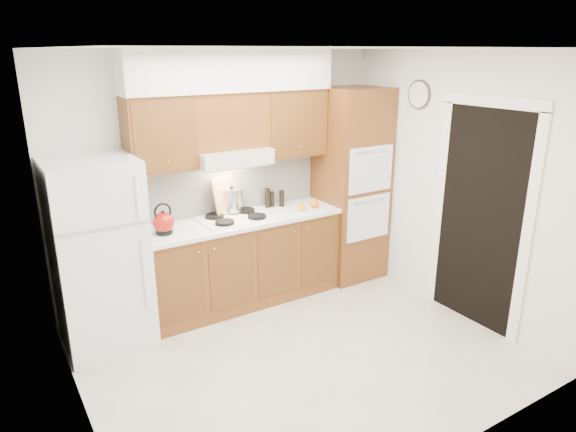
% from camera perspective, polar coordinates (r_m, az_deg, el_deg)
% --- Properties ---
extents(floor, '(3.60, 3.60, 0.00)m').
position_cam_1_polar(floor, '(4.75, 1.59, -15.06)').
color(floor, beige).
rests_on(floor, ground).
extents(ceiling, '(3.60, 3.60, 0.00)m').
position_cam_1_polar(ceiling, '(3.98, 1.93, 18.15)').
color(ceiling, white).
rests_on(ceiling, wall_back).
extents(wall_back, '(3.60, 0.02, 2.60)m').
position_cam_1_polar(wall_back, '(5.45, -7.07, 4.17)').
color(wall_back, white).
rests_on(wall_back, floor).
extents(wall_left, '(0.02, 3.00, 2.60)m').
position_cam_1_polar(wall_left, '(3.57, -23.13, -4.68)').
color(wall_left, white).
rests_on(wall_left, floor).
extents(wall_right, '(0.02, 3.00, 2.60)m').
position_cam_1_polar(wall_right, '(5.36, 17.99, 3.19)').
color(wall_right, white).
rests_on(wall_right, floor).
extents(fridge, '(0.75, 0.72, 1.72)m').
position_cam_1_polar(fridge, '(4.84, -20.23, -4.12)').
color(fridge, white).
rests_on(fridge, floor).
extents(base_cabinets, '(2.11, 0.60, 0.90)m').
position_cam_1_polar(base_cabinets, '(5.47, -5.15, -5.11)').
color(base_cabinets, brown).
rests_on(base_cabinets, floor).
extents(countertop, '(2.13, 0.62, 0.04)m').
position_cam_1_polar(countertop, '(5.29, -5.24, -0.46)').
color(countertop, white).
rests_on(countertop, base_cabinets).
extents(backsplash, '(2.11, 0.03, 0.56)m').
position_cam_1_polar(backsplash, '(5.46, -6.74, 3.35)').
color(backsplash, white).
rests_on(backsplash, countertop).
extents(oven_cabinet, '(0.70, 0.65, 2.20)m').
position_cam_1_polar(oven_cabinet, '(5.97, 6.97, 3.42)').
color(oven_cabinet, brown).
rests_on(oven_cabinet, floor).
extents(upper_cab_left, '(0.63, 0.33, 0.70)m').
position_cam_1_polar(upper_cab_left, '(4.93, -14.10, 8.85)').
color(upper_cab_left, brown).
rests_on(upper_cab_left, wall_back).
extents(upper_cab_right, '(0.73, 0.33, 0.70)m').
position_cam_1_polar(upper_cab_right, '(5.54, 0.26, 10.32)').
color(upper_cab_right, brown).
rests_on(upper_cab_right, wall_back).
extents(range_hood, '(0.75, 0.45, 0.15)m').
position_cam_1_polar(range_hood, '(5.18, -6.37, 6.59)').
color(range_hood, silver).
rests_on(range_hood, wall_back).
extents(upper_cab_over_hood, '(0.75, 0.33, 0.55)m').
position_cam_1_polar(upper_cab_over_hood, '(5.17, -6.80, 10.50)').
color(upper_cab_over_hood, brown).
rests_on(upper_cab_over_hood, range_hood).
extents(soffit, '(2.13, 0.36, 0.40)m').
position_cam_1_polar(soffit, '(5.14, -6.41, 15.78)').
color(soffit, silver).
rests_on(soffit, wall_back).
extents(cooktop, '(0.74, 0.50, 0.01)m').
position_cam_1_polar(cooktop, '(5.28, -5.83, -0.23)').
color(cooktop, white).
rests_on(cooktop, countertop).
extents(doorway, '(0.02, 0.90, 2.10)m').
position_cam_1_polar(doorway, '(5.21, 20.54, -0.36)').
color(doorway, black).
rests_on(doorway, floor).
extents(wall_clock, '(0.02, 0.30, 0.30)m').
position_cam_1_polar(wall_clock, '(5.58, 14.36, 12.94)').
color(wall_clock, '#3F3833').
rests_on(wall_clock, wall_right).
extents(kettle, '(0.26, 0.26, 0.20)m').
position_cam_1_polar(kettle, '(4.93, -13.67, -0.75)').
color(kettle, '#98150B').
rests_on(kettle, countertop).
extents(cutting_board, '(0.34, 0.23, 0.43)m').
position_cam_1_polar(cutting_board, '(5.37, -6.95, 2.20)').
color(cutting_board, tan).
rests_on(cutting_board, countertop).
extents(stock_pot, '(0.23, 0.23, 0.23)m').
position_cam_1_polar(stock_pot, '(5.42, -6.24, 1.80)').
color(stock_pot, '#B3B4B8').
rests_on(stock_pot, cooktop).
extents(condiment_a, '(0.06, 0.06, 0.22)m').
position_cam_1_polar(condiment_a, '(5.61, -2.29, 2.02)').
color(condiment_a, black).
rests_on(condiment_a, countertop).
extents(condiment_b, '(0.06, 0.06, 0.18)m').
position_cam_1_polar(condiment_b, '(5.65, -0.71, 1.99)').
color(condiment_b, black).
rests_on(condiment_b, countertop).
extents(condiment_c, '(0.06, 0.06, 0.17)m').
position_cam_1_polar(condiment_c, '(5.65, -1.83, 1.90)').
color(condiment_c, black).
rests_on(condiment_c, countertop).
extents(orange_near, '(0.10, 0.10, 0.09)m').
position_cam_1_polar(orange_near, '(5.61, 2.99, 1.36)').
color(orange_near, orange).
rests_on(orange_near, countertop).
extents(orange_far, '(0.10, 0.10, 0.08)m').
position_cam_1_polar(orange_far, '(5.50, 1.51, 1.00)').
color(orange_far, orange).
rests_on(orange_far, countertop).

